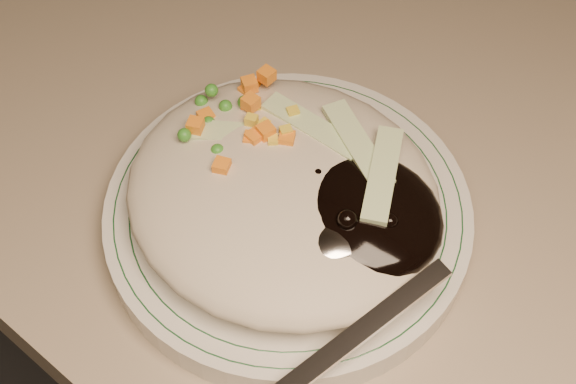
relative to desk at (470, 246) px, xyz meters
The scene contains 4 objects.
desk is the anchor object (origin of this frame).
plate 0.29m from the desk, 106.70° to the right, with size 0.23×0.23×0.02m, color silver.
plate_rim 0.30m from the desk, 106.70° to the right, with size 0.21×0.21×0.00m.
meal 0.31m from the desk, 105.45° to the right, with size 0.21×0.19×0.05m.
Camera 1 is at (0.12, 0.97, 1.16)m, focal length 50.00 mm.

